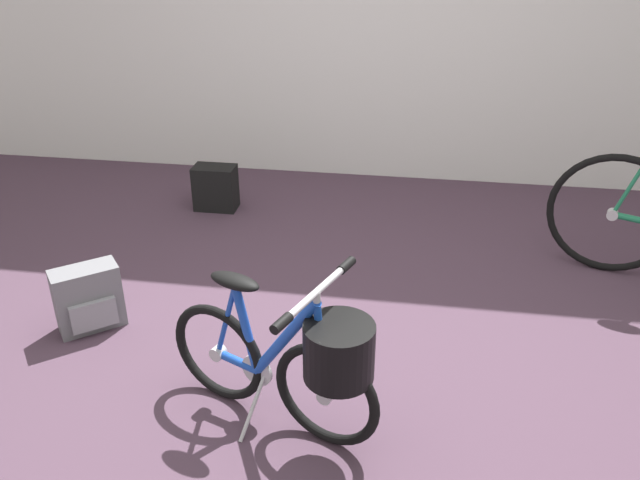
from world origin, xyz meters
The scene contains 4 objects.
ground_plane centered at (0.00, 0.00, 0.00)m, with size 8.36×8.36×0.00m, color #473342.
folding_bike_foreground centered at (-0.08, -0.39, 0.35)m, with size 0.91×0.53×0.69m.
backpack_on_floor centered at (-1.03, 1.63, 0.15)m, with size 0.29×0.21×0.31m.
handbag_on_floor centered at (-1.22, 0.15, 0.16)m, with size 0.34×0.31×0.33m.
Camera 1 is at (0.31, -2.30, 1.85)m, focal length 36.07 mm.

